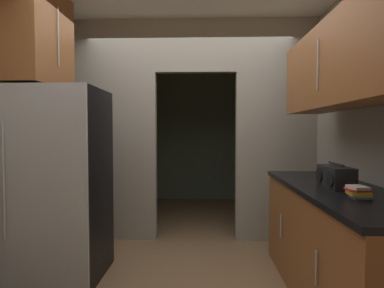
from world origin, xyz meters
name	(u,v)px	position (x,y,z in m)	size (l,w,h in m)	color
ground	(184,288)	(0.00, 0.00, 0.00)	(20.00, 20.00, 0.00)	brown
kitchen_partition	(188,122)	(-0.02, 1.28, 1.47)	(3.11, 0.12, 2.73)	#9E998C
adjoining_room_shell	(193,131)	(0.00, 2.96, 1.37)	(3.11, 2.47, 2.73)	slate
refrigerator	(62,184)	(-1.13, 0.18, 0.87)	(0.73, 0.77, 1.74)	black
lower_cabinet_run	(338,246)	(1.22, -0.22, 0.46)	(0.68, 2.06, 0.92)	brown
upper_cabinet_counterside	(342,65)	(1.22, -0.22, 1.86)	(0.36, 1.86, 0.65)	brown
upper_cabinet_fridgeside	(39,37)	(-1.38, 0.28, 2.24)	(0.36, 0.81, 0.94)	brown
boombox	(335,177)	(1.18, -0.22, 1.01)	(0.18, 0.37, 0.19)	black
book_stack	(359,193)	(1.16, -0.64, 0.96)	(0.14, 0.17, 0.08)	#8C3893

